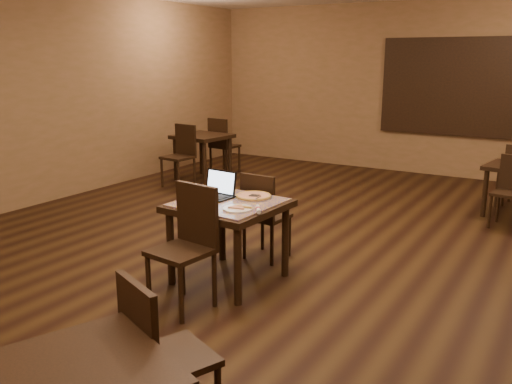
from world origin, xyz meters
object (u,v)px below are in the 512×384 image
Objects in this scene: chair_main_near at (188,239)px; other_table_b at (202,142)px; other_table_b_chair_far at (222,142)px; laptop at (217,190)px; pizza_pan at (254,197)px; other_table_a_chair_near at (512,187)px; chair_main_far at (263,211)px; tiled_table at (229,212)px; other_table_b_chair_near at (181,152)px; other_table_c_chair_far at (158,351)px.

chair_main_near reaches higher than other_table_b.
laptop is at bearing 129.56° from other_table_b_chair_far.
other_table_a_chair_near is at bearing 57.25° from pizza_pan.
pizza_pan is (0.12, -0.38, 0.25)m from chair_main_far.
tiled_table is 0.98× the size of other_table_b_chair_near.
chair_main_near reaches higher than other_table_b_chair_far.
pizza_pan is at bearing 66.55° from tiled_table.
other_table_b_chair_far is 7.05m from other_table_c_chair_far.
other_table_a_chair_near is 0.92× the size of other_table_c_chair_far.
other_table_b_chair_far is (-2.64, 3.85, -0.27)m from laptop.
laptop is 1.01× the size of pizza_pan.
other_table_b is (-4.85, 0.18, 0.14)m from other_table_a_chair_near.
chair_main_near is 2.82× the size of pizza_pan.
laptop reaches higher than chair_main_far.
chair_main_far is at bearing 93.50° from tiled_table.
chair_main_near is at bearing -97.30° from pizza_pan.
pizza_pan reaches higher than tiled_table.
laptop is 0.39× the size of other_table_c_chair_far.
chair_main_far is 2.51× the size of pizza_pan.
other_table_c_chair_far is at bearing -57.11° from laptop.
tiled_table is 1.09× the size of other_table_b.
chair_main_far is 3.56m from other_table_b_chair_near.
laptop is (-0.20, -0.51, 0.31)m from chair_main_far.
chair_main_far is at bearing -32.56° from other_table_b_chair_near.
other_table_a_chair_near is at bearing 69.24° from chair_main_near.
tiled_table is at bearing 130.80° from other_table_b_chair_far.
chair_main_far is 2.79m from other_table_c_chair_far.
tiled_table is 3.78m from other_table_a_chair_near.
tiled_table is at bearing -22.59° from laptop.
tiled_table is 0.98× the size of other_table_b_chair_far.
other_table_b_chair_near is 1.04× the size of other_table_c_chair_far.
pizza_pan is at bearing -114.45° from other_table_a_chair_near.
other_table_b_chair_near reaches higher than tiled_table.
other_table_b_chair_near reaches higher than other_table_b.
other_table_b_chair_near is at bearing 136.83° from chair_main_near.
tiled_table is 4.87m from other_table_b_chair_far.
chair_main_far is at bearing -119.88° from other_table_a_chair_near.
tiled_table is 0.29m from pizza_pan.
pizza_pan is 4.31m from other_table_b.
other_table_b_chair_near reaches higher than other_table_c_chair_far.
other_table_b is (-2.83, 2.75, 0.12)m from chair_main_far.
other_table_c_chair_far is at bearing -47.05° from other_table_b_chair_near.
other_table_b is 0.93× the size of other_table_c_chair_far.
other_table_b is 0.90× the size of other_table_b_chair_near.
other_table_b is at bearing 133.11° from tiled_table.
other_table_b_chair_far is (-0.02, 1.16, 0.00)m from other_table_b_chair_near.
other_table_b_chair_far is 1.04× the size of other_table_c_chair_far.
chair_main_near is 1.67m from other_table_c_chair_far.
other_table_c_chair_far reaches higher than pizza_pan.
chair_main_near reaches higher than chair_main_far.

